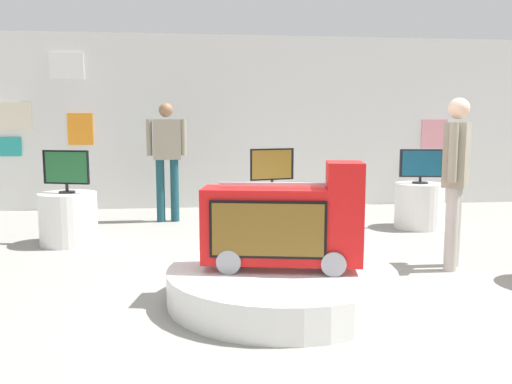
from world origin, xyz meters
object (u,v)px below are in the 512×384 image
object	(u,v)px
display_pedestal_left_rear	(272,210)
display_pedestal_right_rear	(68,218)
novelty_firetruck_tv	(285,225)
shopper_browsing_rear	(456,170)
tv_on_left_rear	(272,166)
display_pedestal_center_rear	(419,206)
main_display_pedestal	(281,284)
tv_on_right_rear	(66,169)
tv_on_center_rear	(421,165)
shopper_browsing_near_truck	(167,152)

from	to	relation	value
display_pedestal_left_rear	display_pedestal_right_rear	xyz separation A→B (m)	(-2.46, -0.35, 0.00)
novelty_firetruck_tv	shopper_browsing_rear	bearing A→B (deg)	23.01
novelty_firetruck_tv	shopper_browsing_rear	world-z (taller)	shopper_browsing_rear
novelty_firetruck_tv	tv_on_left_rear	distance (m)	2.63
display_pedestal_right_rear	novelty_firetruck_tv	bearing A→B (deg)	-45.90
novelty_firetruck_tv	display_pedestal_center_rear	world-z (taller)	novelty_firetruck_tv
main_display_pedestal	display_pedestal_left_rear	distance (m)	2.61
display_pedestal_left_rear	tv_on_right_rear	bearing A→B (deg)	-171.81
shopper_browsing_rear	tv_on_center_rear	bearing A→B (deg)	75.26
main_display_pedestal	shopper_browsing_rear	xyz separation A→B (m)	(1.81, 0.74, 0.83)
display_pedestal_left_rear	tv_on_center_rear	world-z (taller)	tv_on_center_rear
novelty_firetruck_tv	tv_on_center_rear	size ratio (longest dim) A/B	2.32
tv_on_left_rear	shopper_browsing_near_truck	bearing A→B (deg)	145.02
novelty_firetruck_tv	display_pedestal_left_rear	world-z (taller)	novelty_firetruck_tv
display_pedestal_center_rear	shopper_browsing_near_truck	distance (m)	3.57
novelty_firetruck_tv	display_pedestal_left_rear	distance (m)	2.64
display_pedestal_center_rear	tv_on_center_rear	distance (m)	0.55
shopper_browsing_rear	shopper_browsing_near_truck	bearing A→B (deg)	135.83
shopper_browsing_near_truck	shopper_browsing_rear	world-z (taller)	shopper_browsing_near_truck
novelty_firetruck_tv	tv_on_right_rear	xyz separation A→B (m)	(-2.18, 2.25, 0.27)
tv_on_center_rear	display_pedestal_right_rear	world-z (taller)	tv_on_center_rear
novelty_firetruck_tv	shopper_browsing_near_truck	bearing A→B (deg)	107.22
main_display_pedestal	novelty_firetruck_tv	bearing A→B (deg)	-25.75
novelty_firetruck_tv	tv_on_right_rear	size ratio (longest dim) A/B	2.35
tv_on_right_rear	shopper_browsing_rear	bearing A→B (deg)	-20.64
display_pedestal_left_rear	display_pedestal_center_rear	world-z (taller)	same
main_display_pedestal	display_pedestal_right_rear	size ratio (longest dim) A/B	2.76
tv_on_center_rear	tv_on_right_rear	world-z (taller)	tv_on_right_rear
tv_on_left_rear	tv_on_center_rear	bearing A→B (deg)	3.25
display_pedestal_center_rear	display_pedestal_right_rear	distance (m)	4.50
main_display_pedestal	display_pedestal_center_rear	size ratio (longest dim) A/B	2.82
display_pedestal_left_rear	novelty_firetruck_tv	bearing A→B (deg)	-95.94
display_pedestal_left_rear	display_pedestal_right_rear	bearing A→B (deg)	-171.91
tv_on_right_rear	display_pedestal_right_rear	bearing A→B (deg)	107.30
main_display_pedestal	display_pedestal_right_rear	distance (m)	3.12
main_display_pedestal	shopper_browsing_rear	world-z (taller)	shopper_browsing_rear
tv_on_center_rear	shopper_browsing_near_truck	world-z (taller)	shopper_browsing_near_truck
main_display_pedestal	display_pedestal_right_rear	xyz separation A→B (m)	(-2.16, 2.24, 0.17)
tv_on_center_rear	shopper_browsing_near_truck	bearing A→B (deg)	166.04
tv_on_left_rear	shopper_browsing_rear	bearing A→B (deg)	-50.62
tv_on_left_rear	novelty_firetruck_tv	bearing A→B (deg)	-95.92
display_pedestal_right_rear	shopper_browsing_near_truck	xyz separation A→B (m)	(1.08, 1.31, 0.69)
tv_on_left_rear	shopper_browsing_rear	world-z (taller)	shopper_browsing_rear
display_pedestal_right_rear	main_display_pedestal	bearing A→B (deg)	-46.07
display_pedestal_left_rear	display_pedestal_center_rear	distance (m)	2.03
tv_on_center_rear	shopper_browsing_rear	xyz separation A→B (m)	(-0.51, -1.96, 0.11)
tv_on_left_rear	display_pedestal_right_rear	size ratio (longest dim) A/B	0.88
tv_on_left_rear	shopper_browsing_near_truck	xyz separation A→B (m)	(-1.37, 0.96, 0.12)
display_pedestal_center_rear	tv_on_right_rear	distance (m)	4.54
display_pedestal_left_rear	shopper_browsing_near_truck	size ratio (longest dim) A/B	0.49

